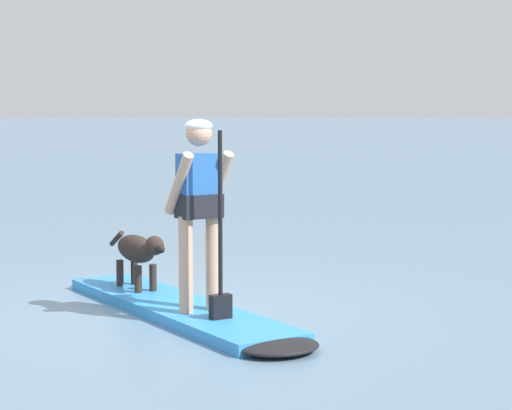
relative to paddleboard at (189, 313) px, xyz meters
name	(u,v)px	position (x,y,z in m)	size (l,w,h in m)	color
ground_plane	(177,314)	(-0.22, 0.05, -0.05)	(400.00, 400.00, 0.00)	slate
paddleboard	(189,313)	(0.00, 0.00, 0.00)	(3.56, 1.42, 0.10)	#338CD8
person_paddler	(200,201)	(0.20, -0.05, 0.99)	(0.66, 0.55, 1.62)	tan
dog	(138,251)	(-0.98, 0.22, 0.42)	(1.13, 0.37, 0.55)	#2D231E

